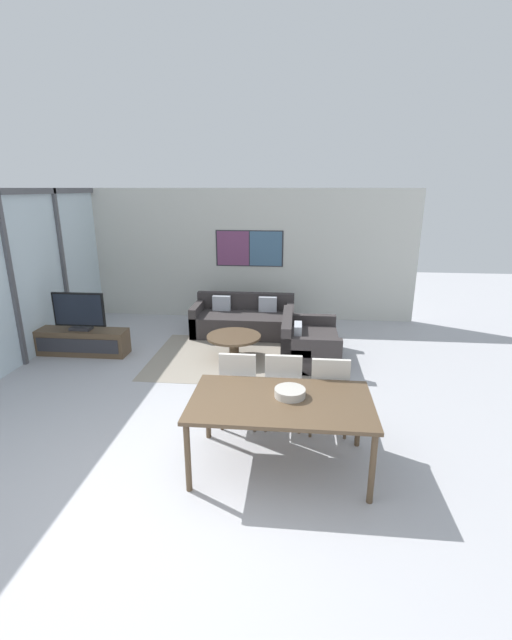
{
  "coord_description": "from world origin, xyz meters",
  "views": [
    {
      "loc": [
        1.24,
        -3.11,
        2.8
      ],
      "look_at": [
        0.66,
        2.83,
        0.95
      ],
      "focal_mm": 24.0,
      "sensor_mm": 36.0,
      "label": 1
    }
  ],
  "objects_px": {
    "sofa_side": "(305,344)",
    "fruit_bowl": "(290,392)",
    "television": "(79,312)",
    "dining_chair_centre": "(283,387)",
    "dining_chair_left": "(239,386)",
    "sofa_main": "(244,320)",
    "dining_table": "(281,406)",
    "coffee_table": "(234,341)",
    "dining_chair_right": "(329,392)",
    "tv_console": "(83,342)"
  },
  "relations": [
    {
      "from": "sofa_main",
      "to": "dining_chair_centre",
      "type": "relative_size",
      "value": 2.01
    },
    {
      "from": "sofa_side",
      "to": "tv_console",
      "type": "bearing_deg",
      "value": 92.11
    },
    {
      "from": "sofa_main",
      "to": "dining_chair_left",
      "type": "xyz_separation_m",
      "value": [
        0.38,
        -3.52,
        0.28
      ]
    },
    {
      "from": "tv_console",
      "to": "dining_table",
      "type": "distance_m",
      "value": 4.6
    },
    {
      "from": "tv_console",
      "to": "sofa_main",
      "type": "height_order",
      "value": "sofa_main"
    },
    {
      "from": "dining_chair_centre",
      "to": "dining_chair_right",
      "type": "height_order",
      "value": "same"
    },
    {
      "from": "tv_console",
      "to": "sofa_side",
      "type": "bearing_deg",
      "value": 2.11
    },
    {
      "from": "dining_table",
      "to": "dining_chair_centre",
      "type": "xyz_separation_m",
      "value": [
        -0.0,
        0.76,
        -0.17
      ]
    },
    {
      "from": "television",
      "to": "dining_chair_left",
      "type": "xyz_separation_m",
      "value": [
        3.05,
        -2.1,
        -0.23
      ]
    },
    {
      "from": "dining_chair_centre",
      "to": "tv_console",
      "type": "bearing_deg",
      "value": 149.81
    },
    {
      "from": "tv_console",
      "to": "fruit_bowl",
      "type": "bearing_deg",
      "value": -36.99
    },
    {
      "from": "tv_console",
      "to": "dining_chair_right",
      "type": "height_order",
      "value": "dining_chair_right"
    },
    {
      "from": "tv_console",
      "to": "dining_table",
      "type": "xyz_separation_m",
      "value": [
        3.58,
        -2.85,
        0.48
      ]
    },
    {
      "from": "dining_chair_centre",
      "to": "sofa_side",
      "type": "bearing_deg",
      "value": 82.43
    },
    {
      "from": "coffee_table",
      "to": "dining_chair_right",
      "type": "height_order",
      "value": "dining_chair_right"
    },
    {
      "from": "dining_chair_centre",
      "to": "dining_chair_right",
      "type": "xyz_separation_m",
      "value": [
        0.53,
        -0.06,
        0.0
      ]
    },
    {
      "from": "sofa_main",
      "to": "dining_chair_centre",
      "type": "bearing_deg",
      "value": -75.38
    },
    {
      "from": "sofa_side",
      "to": "coffee_table",
      "type": "relative_size",
      "value": 1.54
    },
    {
      "from": "dining_chair_left",
      "to": "dining_chair_centre",
      "type": "xyz_separation_m",
      "value": [
        0.53,
        0.01,
        0.0
      ]
    },
    {
      "from": "tv_console",
      "to": "fruit_bowl",
      "type": "xyz_separation_m",
      "value": [
        3.67,
        -2.76,
        0.6
      ]
    },
    {
      "from": "television",
      "to": "dining_table",
      "type": "distance_m",
      "value": 4.58
    },
    {
      "from": "sofa_main",
      "to": "sofa_side",
      "type": "relative_size",
      "value": 1.4
    },
    {
      "from": "television",
      "to": "dining_chair_centre",
      "type": "relative_size",
      "value": 0.92
    },
    {
      "from": "sofa_main",
      "to": "dining_chair_centre",
      "type": "distance_m",
      "value": 3.63
    },
    {
      "from": "dining_table",
      "to": "dining_chair_right",
      "type": "distance_m",
      "value": 0.89
    },
    {
      "from": "coffee_table",
      "to": "television",
      "type": "bearing_deg",
      "value": -178.66
    },
    {
      "from": "sofa_main",
      "to": "dining_chair_centre",
      "type": "height_order",
      "value": "dining_chair_centre"
    },
    {
      "from": "dining_table",
      "to": "dining_chair_centre",
      "type": "bearing_deg",
      "value": 90.0
    },
    {
      "from": "sofa_side",
      "to": "fruit_bowl",
      "type": "height_order",
      "value": "fruit_bowl"
    },
    {
      "from": "tv_console",
      "to": "dining_chair_right",
      "type": "xyz_separation_m",
      "value": [
        4.11,
        -2.15,
        0.32
      ]
    },
    {
      "from": "television",
      "to": "dining_chair_centre",
      "type": "xyz_separation_m",
      "value": [
        3.58,
        -2.09,
        -0.23
      ]
    },
    {
      "from": "fruit_bowl",
      "to": "dining_chair_centre",
      "type": "bearing_deg",
      "value": 97.23
    },
    {
      "from": "television",
      "to": "fruit_bowl",
      "type": "distance_m",
      "value": 4.59
    },
    {
      "from": "tv_console",
      "to": "sofa_main",
      "type": "distance_m",
      "value": 3.02
    },
    {
      "from": "dining_chair_right",
      "to": "fruit_bowl",
      "type": "xyz_separation_m",
      "value": [
        -0.44,
        -0.61,
        0.28
      ]
    },
    {
      "from": "dining_chair_right",
      "to": "fruit_bowl",
      "type": "distance_m",
      "value": 0.81
    },
    {
      "from": "dining_table",
      "to": "fruit_bowl",
      "type": "height_order",
      "value": "fruit_bowl"
    },
    {
      "from": "sofa_main",
      "to": "dining_chair_left",
      "type": "relative_size",
      "value": 2.01
    },
    {
      "from": "dining_table",
      "to": "dining_chair_left",
      "type": "xyz_separation_m",
      "value": [
        -0.53,
        0.75,
        -0.17
      ]
    },
    {
      "from": "sofa_side",
      "to": "dining_chair_left",
      "type": "relative_size",
      "value": 1.43
    },
    {
      "from": "dining_table",
      "to": "fruit_bowl",
      "type": "bearing_deg",
      "value": 44.47
    },
    {
      "from": "fruit_bowl",
      "to": "sofa_side",
      "type": "bearing_deg",
      "value": 85.87
    },
    {
      "from": "dining_table",
      "to": "sofa_side",
      "type": "bearing_deg",
      "value": 84.35
    },
    {
      "from": "sofa_main",
      "to": "fruit_bowl",
      "type": "xyz_separation_m",
      "value": [
        1.0,
        -4.18,
        0.56
      ]
    },
    {
      "from": "television",
      "to": "dining_table",
      "type": "bearing_deg",
      "value": -38.5
    },
    {
      "from": "sofa_main",
      "to": "dining_table",
      "type": "xyz_separation_m",
      "value": [
        0.91,
        -4.27,
        0.44
      ]
    },
    {
      "from": "tv_console",
      "to": "television",
      "type": "xyz_separation_m",
      "value": [
        -0.0,
        0.0,
        0.54
      ]
    },
    {
      "from": "sofa_main",
      "to": "coffee_table",
      "type": "relative_size",
      "value": 2.16
    },
    {
      "from": "dining_chair_centre",
      "to": "fruit_bowl",
      "type": "distance_m",
      "value": 0.74
    },
    {
      "from": "dining_chair_left",
      "to": "dining_chair_centre",
      "type": "bearing_deg",
      "value": 1.2
    }
  ]
}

